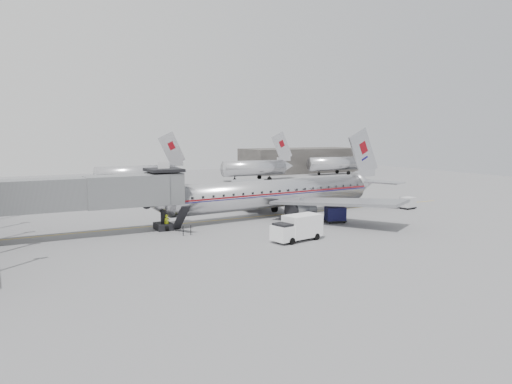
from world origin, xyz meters
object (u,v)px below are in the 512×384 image
service_van (297,227)px  baggage_cart_white (408,203)px  baggage_cart_navy (335,214)px  ramp_worker (167,223)px  airliner (279,193)px

service_van → baggage_cart_white: 25.39m
baggage_cart_navy → ramp_worker: size_ratio=1.61×
ramp_worker → baggage_cart_white: bearing=-5.1°
service_van → baggage_cart_navy: size_ratio=2.00×
service_van → ramp_worker: size_ratio=3.21×
baggage_cart_white → ramp_worker: bearing=169.6°
ramp_worker → airliner: bearing=6.7°
airliner → service_van: 14.43m
service_van → baggage_cart_navy: 10.75m
airliner → baggage_cart_white: bearing=-17.1°
baggage_cart_navy → baggage_cart_white: bearing=33.2°
baggage_cart_navy → baggage_cart_white: (14.61, 3.52, -0.12)m
baggage_cart_navy → ramp_worker: 18.68m
baggage_cart_white → ramp_worker: (-32.74, 1.00, 0.02)m
airliner → baggage_cart_navy: airliner is taller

